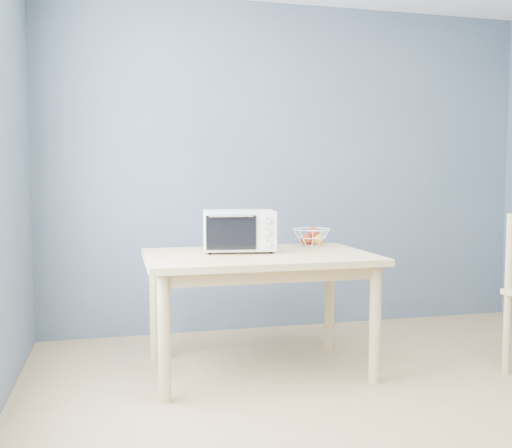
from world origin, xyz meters
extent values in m
cube|color=slate|center=(0.00, 2.25, 1.30)|extent=(4.00, 0.01, 2.60)
cube|color=#DCC084|center=(-0.54, 1.23, 0.73)|extent=(1.40, 0.90, 0.04)
cylinder|color=#DCC084|center=(-1.16, 0.86, 0.35)|extent=(0.07, 0.07, 0.71)
cylinder|color=#DCC084|center=(0.08, 0.86, 0.35)|extent=(0.07, 0.07, 0.71)
cylinder|color=#DCC084|center=(-1.16, 1.60, 0.35)|extent=(0.07, 0.07, 0.71)
cylinder|color=#DCC084|center=(0.08, 1.60, 0.35)|extent=(0.07, 0.07, 0.71)
cube|color=silver|center=(-0.64, 1.36, 0.89)|extent=(0.49, 0.36, 0.25)
cube|color=black|center=(-0.70, 1.36, 0.89)|extent=(0.32, 0.30, 0.20)
cube|color=black|center=(-0.72, 1.21, 0.89)|extent=(0.30, 0.05, 0.21)
cylinder|color=silver|center=(-0.72, 1.19, 0.99)|extent=(0.27, 0.05, 0.01)
cube|color=silver|center=(-0.50, 1.19, 0.89)|extent=(0.12, 0.02, 0.23)
cylinder|color=black|center=(-0.84, 1.27, 0.76)|extent=(0.02, 0.02, 0.02)
cylinder|color=black|center=(-0.46, 1.22, 0.76)|extent=(0.02, 0.02, 0.02)
cylinder|color=black|center=(-0.81, 1.50, 0.76)|extent=(0.02, 0.02, 0.02)
cylinder|color=black|center=(-0.43, 1.45, 0.76)|extent=(0.02, 0.02, 0.02)
cylinder|color=silver|center=(-0.50, 1.18, 0.96)|extent=(0.05, 0.02, 0.04)
cylinder|color=silver|center=(-0.50, 1.18, 0.89)|extent=(0.05, 0.02, 0.04)
cylinder|color=silver|center=(-0.50, 1.18, 0.82)|extent=(0.05, 0.02, 0.04)
torus|color=white|center=(-0.09, 1.53, 0.87)|extent=(0.32, 0.32, 0.01)
torus|color=white|center=(-0.09, 1.53, 0.81)|extent=(0.25, 0.25, 0.01)
torus|color=white|center=(-0.09, 1.53, 0.76)|extent=(0.15, 0.15, 0.01)
sphere|color=#AD1A17|center=(-0.12, 1.54, 0.80)|extent=(0.08, 0.08, 0.08)
sphere|color=orange|center=(-0.05, 1.51, 0.79)|extent=(0.08, 0.08, 0.08)
sphere|color=tan|center=(-0.08, 1.58, 0.79)|extent=(0.08, 0.08, 0.08)
sphere|color=#AD1A17|center=(-0.08, 1.53, 0.85)|extent=(0.07, 0.07, 0.07)
cylinder|color=#DCC084|center=(0.96, 0.82, 0.25)|extent=(0.05, 0.05, 0.50)
cylinder|color=#DCC084|center=(0.96, 0.82, 0.75)|extent=(0.05, 0.05, 0.50)
camera|label=1|loc=(-1.40, -2.19, 1.22)|focal=40.00mm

